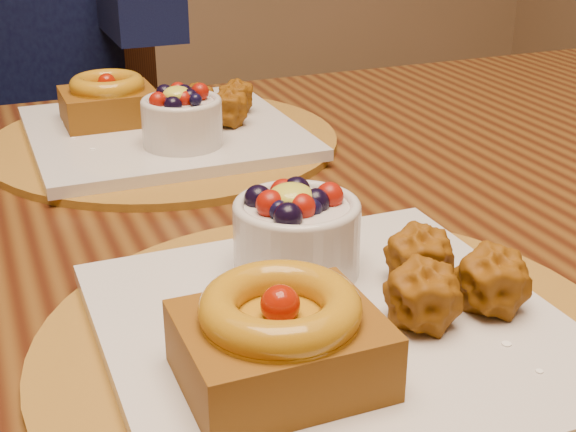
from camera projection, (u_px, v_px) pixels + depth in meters
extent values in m
cube|color=#351609|center=(227.00, 240.00, 0.70)|extent=(1.60, 0.90, 0.04)
cylinder|color=#351609|center=(556.00, 283.00, 1.42)|extent=(0.06, 0.06, 0.71)
cylinder|color=brown|center=(334.00, 344.00, 0.51)|extent=(0.38, 0.38, 0.01)
cube|color=silver|center=(334.00, 330.00, 0.50)|extent=(0.28, 0.28, 0.01)
cube|color=#562D08|center=(280.00, 350.00, 0.44)|extent=(0.11, 0.09, 0.04)
torus|color=#9D6109|center=(280.00, 308.00, 0.43)|extent=(0.09, 0.09, 0.02)
sphere|color=#8A1302|center=(280.00, 304.00, 0.43)|extent=(0.02, 0.02, 0.02)
sphere|color=#8E510A|center=(419.00, 258.00, 0.54)|extent=(0.04, 0.04, 0.04)
sphere|color=#8E510A|center=(422.00, 297.00, 0.49)|extent=(0.04, 0.04, 0.04)
sphere|color=#8E510A|center=(492.00, 282.00, 0.51)|extent=(0.04, 0.04, 0.04)
cylinder|color=silver|center=(297.00, 239.00, 0.55)|extent=(0.09, 0.09, 0.05)
torus|color=silver|center=(297.00, 206.00, 0.54)|extent=(0.09, 0.09, 0.01)
ellipsoid|color=gold|center=(291.00, 196.00, 0.54)|extent=(0.03, 0.03, 0.02)
cylinder|color=brown|center=(164.00, 141.00, 0.88)|extent=(0.38, 0.38, 0.01)
cube|color=silver|center=(163.00, 132.00, 0.88)|extent=(0.28, 0.28, 0.01)
cube|color=#562D08|center=(109.00, 106.00, 0.88)|extent=(0.10, 0.08, 0.04)
torus|color=#9D6109|center=(107.00, 84.00, 0.87)|extent=(0.08, 0.08, 0.02)
sphere|color=#8A1302|center=(107.00, 82.00, 0.87)|extent=(0.02, 0.02, 0.02)
sphere|color=#8E510A|center=(228.00, 110.00, 0.87)|extent=(0.04, 0.04, 0.04)
sphere|color=#8E510A|center=(196.00, 102.00, 0.90)|extent=(0.04, 0.04, 0.04)
sphere|color=#8E510A|center=(236.00, 98.00, 0.92)|extent=(0.04, 0.04, 0.04)
cylinder|color=silver|center=(182.00, 123.00, 0.81)|extent=(0.08, 0.08, 0.05)
torus|color=silver|center=(181.00, 102.00, 0.80)|extent=(0.08, 0.08, 0.01)
ellipsoid|color=gold|center=(177.00, 94.00, 0.80)|extent=(0.03, 0.03, 0.02)
cube|color=black|center=(57.00, 245.00, 1.32)|extent=(0.46, 0.46, 0.04)
cylinder|color=black|center=(210.00, 405.00, 1.32)|extent=(0.04, 0.04, 0.44)
cylinder|color=black|center=(156.00, 297.00, 1.65)|extent=(0.04, 0.04, 0.44)
cube|color=black|center=(27.00, 76.00, 1.40)|extent=(0.45, 0.03, 0.47)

